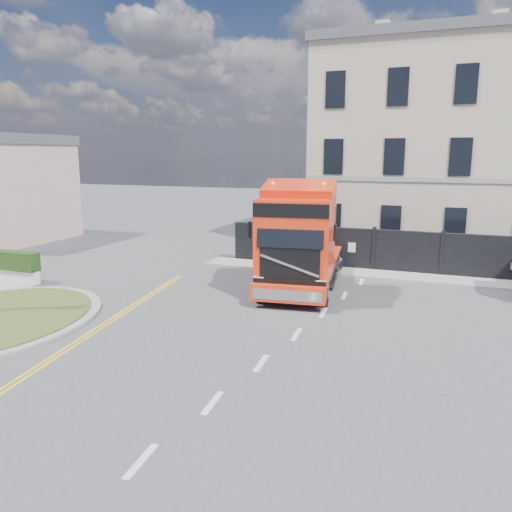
% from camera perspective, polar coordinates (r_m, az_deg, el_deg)
% --- Properties ---
extents(ground, '(120.00, 120.00, 0.00)m').
position_cam_1_polar(ground, '(16.90, -4.71, -7.25)').
color(ground, '#424244').
rests_on(ground, ground).
extents(hoarding_fence, '(18.80, 0.25, 2.00)m').
position_cam_1_polar(hoarding_fence, '(23.87, 19.36, 0.20)').
color(hoarding_fence, black).
rests_on(hoarding_fence, ground).
extents(georgian_building, '(12.30, 10.30, 12.80)m').
position_cam_1_polar(georgian_building, '(30.96, 19.30, 11.58)').
color(georgian_building, '#B1A28C').
rests_on(georgian_building, ground).
extents(pavement_far, '(20.00, 1.60, 0.12)m').
position_cam_1_polar(pavement_far, '(23.20, 17.79, -2.39)').
color(pavement_far, gray).
rests_on(pavement_far, ground).
extents(truck, '(3.54, 7.48, 4.32)m').
position_cam_1_polar(truck, '(19.70, 4.90, 1.29)').
color(truck, black).
rests_on(truck, ground).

